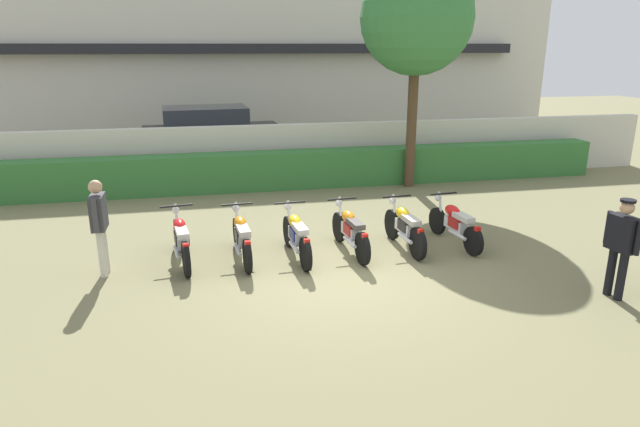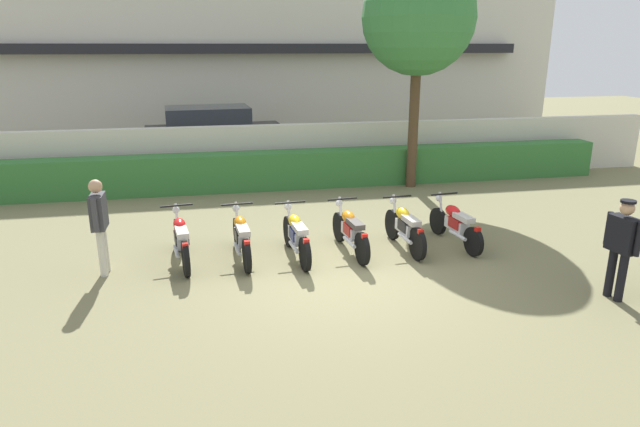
% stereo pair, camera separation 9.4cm
% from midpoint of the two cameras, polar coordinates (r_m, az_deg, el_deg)
% --- Properties ---
extents(ground, '(60.00, 60.00, 0.00)m').
position_cam_midpoint_polar(ground, '(9.64, 1.45, -6.52)').
color(ground, olive).
extents(building, '(24.53, 6.50, 7.04)m').
position_cam_midpoint_polar(building, '(24.96, -7.41, 16.14)').
color(building, beige).
rests_on(building, ground).
extents(compound_wall, '(23.30, 0.30, 1.68)m').
position_cam_midpoint_polar(compound_wall, '(16.06, -4.31, 6.17)').
color(compound_wall, beige).
rests_on(compound_wall, ground).
extents(hedge_row, '(18.64, 0.70, 1.03)m').
position_cam_midpoint_polar(hedge_row, '(15.44, -3.93, 4.51)').
color(hedge_row, '#337033').
rests_on(hedge_row, ground).
extents(parked_car, '(4.62, 2.35, 1.89)m').
position_cam_midpoint_polar(parked_car, '(18.99, -11.32, 7.87)').
color(parked_car, black).
rests_on(parked_car, ground).
extents(tree_near_inspector, '(2.97, 2.97, 6.01)m').
position_cam_midpoint_polar(tree_near_inspector, '(15.46, 9.76, 19.19)').
color(tree_near_inspector, '#4C3823').
rests_on(tree_near_inspector, ground).
extents(motorcycle_in_row_0, '(0.60, 1.96, 0.97)m').
position_cam_midpoint_polar(motorcycle_in_row_0, '(10.38, -14.39, -2.62)').
color(motorcycle_in_row_0, black).
rests_on(motorcycle_in_row_0, ground).
extents(motorcycle_in_row_1, '(0.60, 1.90, 0.96)m').
position_cam_midpoint_polar(motorcycle_in_row_1, '(10.32, -8.35, -2.40)').
color(motorcycle_in_row_1, black).
rests_on(motorcycle_in_row_1, ground).
extents(motorcycle_in_row_2, '(0.60, 1.92, 0.96)m').
position_cam_midpoint_polar(motorcycle_in_row_2, '(10.32, -2.71, -2.23)').
color(motorcycle_in_row_2, black).
rests_on(motorcycle_in_row_2, ground).
extents(motorcycle_in_row_3, '(0.60, 1.92, 0.96)m').
position_cam_midpoint_polar(motorcycle_in_row_3, '(10.59, 2.89, -1.73)').
color(motorcycle_in_row_3, black).
rests_on(motorcycle_in_row_3, ground).
extents(motorcycle_in_row_4, '(0.60, 1.83, 0.97)m').
position_cam_midpoint_polar(motorcycle_in_row_4, '(10.88, 8.48, -1.36)').
color(motorcycle_in_row_4, black).
rests_on(motorcycle_in_row_4, ground).
extents(motorcycle_in_row_5, '(0.60, 1.90, 0.94)m').
position_cam_midpoint_polar(motorcycle_in_row_5, '(11.34, 13.53, -0.99)').
color(motorcycle_in_row_5, black).
rests_on(motorcycle_in_row_5, ground).
extents(inspector_person, '(0.23, 0.68, 1.69)m').
position_cam_midpoint_polar(inspector_person, '(10.12, -22.07, -0.58)').
color(inspector_person, beige).
rests_on(inspector_person, ground).
extents(officer_0, '(0.28, 0.65, 1.61)m').
position_cam_midpoint_polar(officer_0, '(9.71, 28.42, -2.51)').
color(officer_0, black).
rests_on(officer_0, ground).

